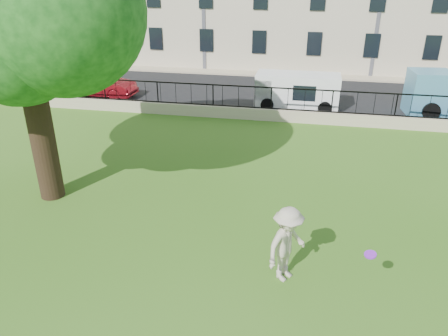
% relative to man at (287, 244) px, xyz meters
% --- Properties ---
extents(ground, '(120.00, 120.00, 0.00)m').
position_rel_man_xyz_m(ground, '(-1.60, 0.33, -1.02)').
color(ground, '#366818').
rests_on(ground, ground).
extents(retaining_wall, '(50.00, 0.40, 0.60)m').
position_rel_man_xyz_m(retaining_wall, '(-1.60, 12.33, -0.72)').
color(retaining_wall, tan).
rests_on(retaining_wall, ground).
extents(iron_railing, '(50.00, 0.05, 1.13)m').
position_rel_man_xyz_m(iron_railing, '(-1.60, 12.33, 0.13)').
color(iron_railing, black).
rests_on(iron_railing, retaining_wall).
extents(street, '(60.00, 9.00, 0.01)m').
position_rel_man_xyz_m(street, '(-1.60, 17.03, -1.02)').
color(street, black).
rests_on(street, ground).
extents(sidewalk, '(60.00, 1.40, 0.12)m').
position_rel_man_xyz_m(sidewalk, '(-1.60, 22.23, -0.96)').
color(sidewalk, tan).
rests_on(sidewalk, ground).
extents(man, '(1.38, 1.52, 2.05)m').
position_rel_man_xyz_m(man, '(0.00, 0.00, 0.00)').
color(man, '#C0B29C').
rests_on(man, ground).
extents(frisbee, '(0.32, 0.32, 0.12)m').
position_rel_man_xyz_m(frisbee, '(1.84, -0.72, 0.48)').
color(frisbee, purple).
extents(red_sedan, '(4.47, 1.71, 1.45)m').
position_rel_man_xyz_m(red_sedan, '(-12.11, 14.73, -0.30)').
color(red_sedan, maroon).
rests_on(red_sedan, street).
extents(white_van, '(4.52, 1.79, 1.89)m').
position_rel_man_xyz_m(white_van, '(-0.39, 14.73, -0.08)').
color(white_van, white).
rests_on(white_van, street).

